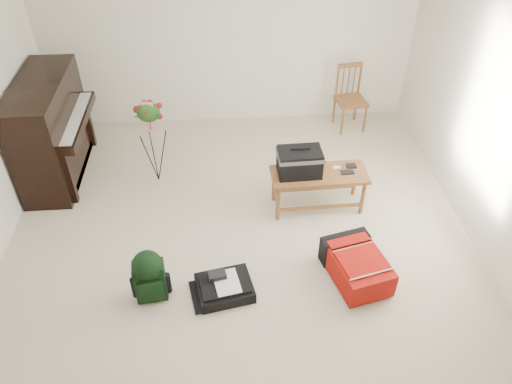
{
  "coord_description": "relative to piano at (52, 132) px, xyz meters",
  "views": [
    {
      "loc": [
        -0.12,
        -3.65,
        3.85
      ],
      "look_at": [
        0.18,
        0.35,
        0.54
      ],
      "focal_mm": 35.0,
      "sensor_mm": 36.0,
      "label": 1
    }
  ],
  "objects": [
    {
      "name": "piano",
      "position": [
        0.0,
        0.0,
        0.0
      ],
      "size": [
        0.71,
        1.5,
        1.25
      ],
      "color": "black",
      "rests_on": "floor"
    },
    {
      "name": "red_suitcase",
      "position": [
        3.31,
        -1.95,
        -0.44
      ],
      "size": [
        0.64,
        0.82,
        0.31
      ],
      "rotation": [
        0.0,
        0.0,
        0.25
      ],
      "color": "#AD1907",
      "rests_on": "floor"
    },
    {
      "name": "green_backpack",
      "position": [
        1.31,
        -2.1,
        -0.28
      ],
      "size": [
        0.31,
        0.28,
        0.57
      ],
      "rotation": [
        0.0,
        0.0,
        0.1
      ],
      "color": "black",
      "rests_on": "floor"
    },
    {
      "name": "dining_chair",
      "position": [
        3.85,
        0.82,
        -0.16
      ],
      "size": [
        0.45,
        0.45,
        0.9
      ],
      "rotation": [
        0.0,
        0.0,
        0.17
      ],
      "color": "olive",
      "rests_on": "floor"
    },
    {
      "name": "flower_stand",
      "position": [
        1.22,
        -0.26,
        -0.05
      ],
      "size": [
        0.41,
        0.41,
        1.12
      ],
      "rotation": [
        0.0,
        0.0,
        -0.18
      ],
      "color": "black",
      "rests_on": "floor"
    },
    {
      "name": "floor",
      "position": [
        2.19,
        -1.6,
        -0.6
      ],
      "size": [
        5.0,
        5.5,
        0.01
      ],
      "primitive_type": "cube",
      "color": "beige",
      "rests_on": "ground"
    },
    {
      "name": "wall_right",
      "position": [
        4.69,
        -1.6,
        0.65
      ],
      "size": [
        0.04,
        5.5,
        2.5
      ],
      "primitive_type": "cube",
      "color": "white",
      "rests_on": "floor"
    },
    {
      "name": "wall_back",
      "position": [
        2.19,
        1.15,
        0.65
      ],
      "size": [
        5.0,
        0.04,
        2.5
      ],
      "primitive_type": "cube",
      "color": "white",
      "rests_on": "floor"
    },
    {
      "name": "bench",
      "position": [
        2.95,
        -0.89,
        -0.02
      ],
      "size": [
        1.09,
        0.46,
        0.83
      ],
      "rotation": [
        0.0,
        0.0,
        0.03
      ],
      "color": "olive",
      "rests_on": "floor"
    },
    {
      "name": "ceiling",
      "position": [
        2.19,
        -1.6,
        1.9
      ],
      "size": [
        5.0,
        5.5,
        0.01
      ],
      "primitive_type": "cube",
      "color": "white",
      "rests_on": "wall_back"
    },
    {
      "name": "black_duffel",
      "position": [
        2.0,
        -2.11,
        -0.52
      ],
      "size": [
        0.6,
        0.51,
        0.22
      ],
      "rotation": [
        0.0,
        0.0,
        0.19
      ],
      "color": "black",
      "rests_on": "floor"
    }
  ]
}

